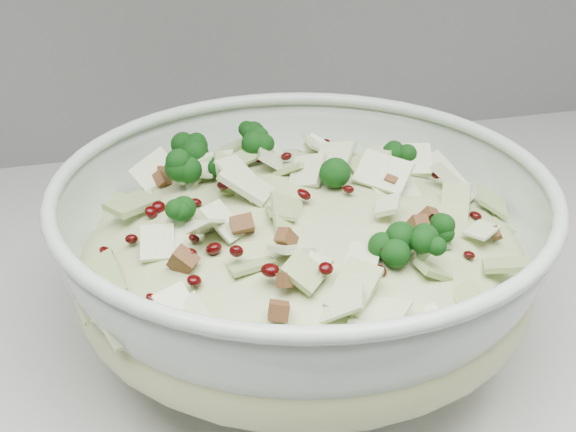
# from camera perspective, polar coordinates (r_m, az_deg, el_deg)

# --- Properties ---
(mixing_bowl) EXTENTS (0.43, 0.43, 0.13)m
(mixing_bowl) POSITION_cam_1_polar(r_m,az_deg,el_deg) (0.55, 1.04, -3.33)
(mixing_bowl) COLOR #B3C5B6
(mixing_bowl) RESTS_ON counter
(salad) EXTENTS (0.42, 0.42, 0.14)m
(salad) POSITION_cam_1_polar(r_m,az_deg,el_deg) (0.54, 1.06, -1.37)
(salad) COLOR #B7C486
(salad) RESTS_ON mixing_bowl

